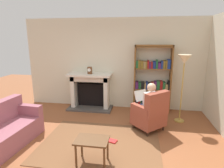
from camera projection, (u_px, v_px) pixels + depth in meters
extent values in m
plane|color=brown|center=(97.00, 152.00, 3.57)|extent=(14.00, 14.00, 0.00)
cube|color=beige|center=(116.00, 64.00, 5.70)|extent=(5.60, 0.10, 2.70)
cube|color=brown|center=(100.00, 143.00, 3.86)|extent=(2.40, 1.80, 0.01)
cube|color=#4C4742|center=(90.00, 108.00, 5.77)|extent=(1.33, 0.64, 0.05)
cube|color=black|center=(92.00, 94.00, 5.90)|extent=(0.81, 0.20, 0.70)
cube|color=silver|center=(75.00, 91.00, 5.83)|extent=(0.12, 0.44, 1.03)
cube|color=silver|center=(107.00, 92.00, 5.68)|extent=(0.12, 0.44, 1.03)
cube|color=silver|center=(90.00, 78.00, 5.65)|extent=(1.13, 0.44, 0.16)
cube|color=silver|center=(90.00, 75.00, 5.57)|extent=(1.29, 0.56, 0.06)
cylinder|color=brown|center=(90.00, 70.00, 5.52)|extent=(0.14, 0.14, 0.20)
cylinder|color=white|center=(89.00, 70.00, 5.45)|extent=(0.10, 0.01, 0.10)
cube|color=brown|center=(135.00, 78.00, 5.50)|extent=(0.04, 0.32, 1.94)
cube|color=brown|center=(170.00, 79.00, 5.35)|extent=(0.04, 0.32, 1.94)
cube|color=brown|center=(154.00, 46.00, 5.20)|extent=(1.05, 0.32, 0.04)
cube|color=brown|center=(151.00, 108.00, 5.64)|extent=(1.01, 0.32, 0.02)
cube|color=black|center=(136.00, 105.00, 5.67)|extent=(0.08, 0.26, 0.17)
cube|color=maroon|center=(139.00, 103.00, 5.65)|extent=(0.07, 0.26, 0.26)
cube|color=#1E592D|center=(141.00, 104.00, 5.65)|extent=(0.04, 0.26, 0.20)
cube|color=navy|center=(143.00, 104.00, 5.63)|extent=(0.05, 0.26, 0.25)
cube|color=black|center=(145.00, 105.00, 5.64)|extent=(0.05, 0.26, 0.16)
cube|color=navy|center=(147.00, 105.00, 5.62)|extent=(0.06, 0.26, 0.21)
cube|color=black|center=(149.00, 104.00, 5.61)|extent=(0.08, 0.26, 0.23)
cube|color=#4C1E59|center=(152.00, 104.00, 5.59)|extent=(0.06, 0.26, 0.26)
cube|color=black|center=(155.00, 106.00, 5.59)|extent=(0.09, 0.26, 0.16)
cube|color=#997F4C|center=(157.00, 105.00, 5.58)|extent=(0.04, 0.26, 0.22)
cube|color=black|center=(159.00, 105.00, 5.56)|extent=(0.09, 0.26, 0.24)
cube|color=#1E592D|center=(162.00, 106.00, 5.56)|extent=(0.07, 0.26, 0.18)
cube|color=black|center=(164.00, 105.00, 5.54)|extent=(0.04, 0.26, 0.25)
cube|color=#997F4C|center=(166.00, 106.00, 5.54)|extent=(0.05, 0.26, 0.21)
cube|color=brown|center=(152.00, 89.00, 5.50)|extent=(1.01, 0.32, 0.02)
cube|color=#4C1E59|center=(137.00, 85.00, 5.53)|extent=(0.08, 0.26, 0.20)
cube|color=#1E592D|center=(140.00, 85.00, 5.52)|extent=(0.06, 0.26, 0.18)
cube|color=black|center=(143.00, 85.00, 5.50)|extent=(0.09, 0.26, 0.19)
cube|color=#997F4C|center=(145.00, 85.00, 5.49)|extent=(0.04, 0.26, 0.18)
cube|color=navy|center=(147.00, 85.00, 5.48)|extent=(0.05, 0.26, 0.20)
cube|color=black|center=(149.00, 86.00, 5.48)|extent=(0.07, 0.26, 0.17)
cube|color=maroon|center=(152.00, 86.00, 5.46)|extent=(0.09, 0.26, 0.19)
cube|color=#4C1E59|center=(155.00, 85.00, 5.44)|extent=(0.06, 0.26, 0.23)
cube|color=#1E592D|center=(158.00, 85.00, 5.43)|extent=(0.09, 0.26, 0.24)
cube|color=maroon|center=(161.00, 85.00, 5.42)|extent=(0.07, 0.26, 0.24)
cube|color=#1E592D|center=(164.00, 86.00, 5.41)|extent=(0.06, 0.26, 0.21)
cube|color=#997F4C|center=(166.00, 87.00, 5.41)|extent=(0.07, 0.26, 0.16)
cube|color=black|center=(169.00, 85.00, 5.38)|extent=(0.07, 0.26, 0.25)
cube|color=brown|center=(153.00, 69.00, 5.35)|extent=(1.01, 0.32, 0.02)
cube|color=#1E592D|center=(137.00, 64.00, 5.39)|extent=(0.06, 0.26, 0.20)
cube|color=brown|center=(139.00, 64.00, 5.37)|extent=(0.06, 0.26, 0.22)
cube|color=brown|center=(142.00, 64.00, 5.37)|extent=(0.07, 0.26, 0.20)
cube|color=#997F4C|center=(145.00, 65.00, 5.36)|extent=(0.06, 0.26, 0.19)
cube|color=brown|center=(146.00, 65.00, 5.35)|extent=(0.04, 0.26, 0.19)
cube|color=maroon|center=(148.00, 64.00, 5.34)|extent=(0.05, 0.26, 0.22)
cube|color=#4C1E59|center=(150.00, 65.00, 5.34)|extent=(0.04, 0.26, 0.17)
cube|color=maroon|center=(152.00, 65.00, 5.33)|extent=(0.04, 0.26, 0.18)
cube|color=navy|center=(154.00, 65.00, 5.31)|extent=(0.07, 0.26, 0.20)
cube|color=#1E592D|center=(157.00, 64.00, 5.30)|extent=(0.05, 0.26, 0.24)
cube|color=#4C1E59|center=(159.00, 65.00, 5.30)|extent=(0.07, 0.26, 0.17)
cube|color=navy|center=(162.00, 65.00, 5.28)|extent=(0.05, 0.26, 0.21)
cube|color=brown|center=(164.00, 64.00, 5.27)|extent=(0.06, 0.26, 0.23)
cube|color=brown|center=(166.00, 64.00, 5.26)|extent=(0.04, 0.26, 0.23)
cube|color=navy|center=(169.00, 64.00, 5.25)|extent=(0.08, 0.26, 0.26)
cube|color=brown|center=(154.00, 47.00, 5.21)|extent=(1.01, 0.32, 0.02)
cylinder|color=#331E14|center=(148.00, 121.00, 4.80)|extent=(0.05, 0.05, 0.12)
cylinder|color=#331E14|center=(133.00, 126.00, 4.51)|extent=(0.05, 0.05, 0.12)
cylinder|color=#331E14|center=(163.00, 128.00, 4.41)|extent=(0.05, 0.05, 0.12)
cylinder|color=#331E14|center=(148.00, 134.00, 4.13)|extent=(0.05, 0.05, 0.12)
cube|color=brown|center=(148.00, 119.00, 4.41)|extent=(0.88, 0.88, 0.30)
cube|color=brown|center=(157.00, 104.00, 4.12)|extent=(0.57, 0.56, 0.55)
cube|color=brown|center=(157.00, 106.00, 4.50)|extent=(0.46, 0.47, 0.22)
cube|color=brown|center=(140.00, 111.00, 4.20)|extent=(0.46, 0.47, 0.22)
cube|color=silver|center=(151.00, 103.00, 4.28)|extent=(0.37, 0.37, 0.50)
sphere|color=#D8AD8C|center=(152.00, 87.00, 4.19)|extent=(0.20, 0.20, 0.20)
cube|color=#191E3F|center=(147.00, 108.00, 4.53)|extent=(0.36, 0.37, 0.12)
cube|color=#191E3F|center=(142.00, 109.00, 4.44)|extent=(0.36, 0.37, 0.12)
cylinder|color=#191E3F|center=(141.00, 115.00, 4.74)|extent=(0.10, 0.10, 0.42)
cylinder|color=#191E3F|center=(136.00, 117.00, 4.65)|extent=(0.10, 0.10, 0.42)
cube|color=white|center=(141.00, 95.00, 4.52)|extent=(0.33, 0.33, 0.25)
cube|color=#9D5966|center=(3.00, 139.00, 3.63)|extent=(0.84, 1.75, 0.40)
cube|color=#9D5966|center=(27.00, 110.00, 4.29)|extent=(0.71, 0.22, 0.24)
cube|color=brown|center=(92.00, 140.00, 3.14)|extent=(0.56, 0.39, 0.03)
cylinder|color=brown|center=(76.00, 156.00, 3.09)|extent=(0.04, 0.04, 0.43)
cylinder|color=brown|center=(104.00, 159.00, 3.01)|extent=(0.04, 0.04, 0.43)
cylinder|color=brown|center=(82.00, 146.00, 3.38)|extent=(0.04, 0.04, 0.43)
cylinder|color=brown|center=(108.00, 148.00, 3.31)|extent=(0.04, 0.04, 0.43)
cube|color=red|center=(112.00, 141.00, 3.91)|extent=(0.22, 0.19, 0.02)
cube|color=red|center=(92.00, 139.00, 3.96)|extent=(0.23, 0.26, 0.03)
cylinder|color=#B7933F|center=(179.00, 120.00, 4.91)|extent=(0.24, 0.24, 0.03)
cylinder|color=#B7933F|center=(182.00, 93.00, 4.73)|extent=(0.03, 0.03, 1.49)
cone|color=beige|center=(185.00, 59.00, 4.53)|extent=(0.32, 0.32, 0.22)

